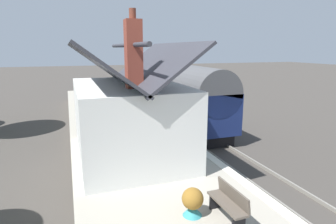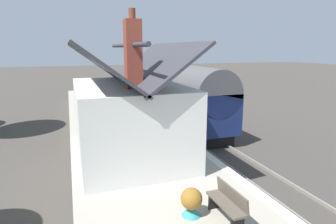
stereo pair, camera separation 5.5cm
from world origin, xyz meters
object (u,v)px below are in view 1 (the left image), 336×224
(station_building, at_px, (129,117))
(bench_by_lamp, at_px, (229,202))
(bench_platform_end, at_px, (124,107))
(planter_bench_left, at_px, (193,202))
(train, at_px, (187,97))
(planter_edge_near, at_px, (99,117))
(bench_mid_platform, at_px, (132,113))
(planter_edge_far, at_px, (81,101))
(station_sign_board, at_px, (137,92))
(bench_near_building, at_px, (114,94))
(lamp_post_platform, at_px, (134,72))
(planter_bench_right, at_px, (84,100))

(station_building, relative_size, bench_by_lamp, 4.65)
(bench_platform_end, distance_m, planter_bench_left, 12.73)
(train, relative_size, station_building, 1.38)
(planter_edge_near, bearing_deg, bench_mid_platform, -87.28)
(planter_edge_far, distance_m, station_sign_board, 4.44)
(station_building, height_order, bench_near_building, station_building)
(bench_mid_platform, relative_size, planter_edge_near, 1.64)
(lamp_post_platform, bearing_deg, bench_mid_platform, 165.15)
(station_sign_board, bearing_deg, bench_near_building, 13.80)
(bench_mid_platform, bearing_deg, bench_by_lamp, -179.22)
(planter_edge_far, xyz_separation_m, planter_edge_near, (-5.79, -0.73, 0.00))
(train, height_order, lamp_post_platform, lamp_post_platform)
(planter_edge_near, bearing_deg, planter_bench_right, 3.81)
(bench_mid_platform, xyz_separation_m, bench_platform_end, (2.15, 0.06, 0.00))
(planter_edge_near, bearing_deg, bench_near_building, -14.98)
(station_sign_board, bearing_deg, planter_bench_left, 172.51)
(planter_edge_far, xyz_separation_m, planter_bench_left, (-16.26, -2.06, -0.04))
(bench_near_building, relative_size, planter_bench_left, 1.82)
(planter_bench_right, distance_m, planter_bench_left, 17.62)
(bench_platform_end, distance_m, station_sign_board, 2.22)
(station_building, distance_m, planter_bench_right, 12.64)
(planter_bench_left, distance_m, lamp_post_platform, 15.64)
(lamp_post_platform, bearing_deg, planter_bench_left, 172.79)
(planter_bench_left, bearing_deg, bench_near_building, -2.62)
(bench_platform_end, bearing_deg, planter_bench_left, 177.25)
(bench_platform_end, height_order, planter_edge_far, bench_platform_end)
(bench_platform_end, bearing_deg, bench_mid_platform, -178.38)
(bench_platform_end, bearing_deg, bench_by_lamp, -179.09)
(station_building, bearing_deg, planter_bench_right, 5.35)
(bench_near_building, relative_size, bench_by_lamp, 1.01)
(bench_near_building, height_order, planter_bench_right, bench_near_building)
(station_building, relative_size, planter_bench_right, 8.60)
(bench_platform_end, bearing_deg, train, -114.21)
(train, bearing_deg, planter_bench_left, 157.62)
(bench_platform_end, distance_m, planter_edge_near, 2.96)
(bench_by_lamp, bearing_deg, planter_bench_left, 60.95)
(planter_bench_left, relative_size, lamp_post_platform, 0.21)
(train, distance_m, bench_platform_end, 4.34)
(planter_edge_near, relative_size, planter_bench_left, 1.10)
(station_building, bearing_deg, bench_by_lamp, -165.21)
(bench_by_lamp, xyz_separation_m, planter_edge_near, (10.93, 2.15, -0.05))
(bench_mid_platform, bearing_deg, planter_edge_near, 92.72)
(lamp_post_platform, xyz_separation_m, station_sign_board, (-0.98, 0.05, -1.43))
(train, distance_m, planter_bench_right, 9.16)
(train, height_order, station_building, station_building)
(planter_bench_right, bearing_deg, bench_near_building, -67.69)
(train, distance_m, bench_mid_platform, 3.93)
(planter_bench_right, relative_size, lamp_post_platform, 0.20)
(bench_near_building, xyz_separation_m, station_sign_board, (-4.23, -1.04, 0.71))
(bench_mid_platform, relative_size, planter_edge_far, 1.86)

